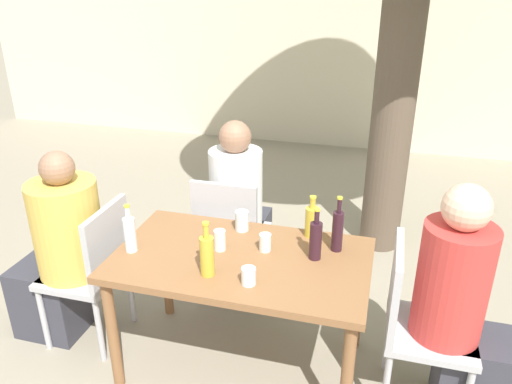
# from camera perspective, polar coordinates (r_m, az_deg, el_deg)

# --- Properties ---
(ground_plane) EXTENTS (30.00, 30.00, 0.00)m
(ground_plane) POSITION_cam_1_polar(r_m,az_deg,el_deg) (3.15, -1.54, -18.97)
(ground_plane) COLOR gray
(cafe_building_wall) EXTENTS (10.00, 0.08, 2.80)m
(cafe_building_wall) POSITION_cam_1_polar(r_m,az_deg,el_deg) (6.49, 9.67, 17.14)
(cafe_building_wall) COLOR beige
(cafe_building_wall) RESTS_ON ground_plane
(dining_table_front) EXTENTS (1.37, 0.80, 0.74)m
(dining_table_front) POSITION_cam_1_polar(r_m,az_deg,el_deg) (2.74, -1.69, -8.98)
(dining_table_front) COLOR brown
(dining_table_front) RESTS_ON ground_plane
(patio_chair_0) EXTENTS (0.44, 0.44, 0.92)m
(patio_chair_0) POSITION_cam_1_polar(r_m,az_deg,el_deg) (3.17, -17.93, -8.05)
(patio_chair_0) COLOR #B2B2B7
(patio_chair_0) RESTS_ON ground_plane
(patio_chair_1) EXTENTS (0.44, 0.44, 0.92)m
(patio_chair_1) POSITION_cam_1_polar(r_m,az_deg,el_deg) (2.74, 17.62, -13.57)
(patio_chair_1) COLOR #B2B2B7
(patio_chair_1) RESTS_ON ground_plane
(patio_chair_2) EXTENTS (0.44, 0.44, 0.92)m
(patio_chair_2) POSITION_cam_1_polar(r_m,az_deg,el_deg) (3.40, -2.99, -4.48)
(patio_chair_2) COLOR #B2B2B7
(patio_chair_2) RESTS_ON ground_plane
(person_seated_0) EXTENTS (0.60, 0.40, 1.24)m
(person_seated_0) POSITION_cam_1_polar(r_m,az_deg,el_deg) (3.27, -21.41, -6.72)
(person_seated_0) COLOR #383842
(person_seated_0) RESTS_ON ground_plane
(person_seated_1) EXTENTS (0.57, 0.34, 1.28)m
(person_seated_1) POSITION_cam_1_polar(r_m,az_deg,el_deg) (2.74, 22.68, -13.06)
(person_seated_1) COLOR #383842
(person_seated_1) RESTS_ON ground_plane
(person_seated_2) EXTENTS (0.36, 0.58, 1.26)m
(person_seated_2) POSITION_cam_1_polar(r_m,az_deg,el_deg) (3.57, -1.85, -2.17)
(person_seated_2) COLOR #383842
(person_seated_2) RESTS_ON ground_plane
(wine_bottle_0) EXTENTS (0.07, 0.07, 0.29)m
(wine_bottle_0) POSITION_cam_1_polar(r_m,az_deg,el_deg) (2.64, 6.83, -5.40)
(wine_bottle_0) COLOR #331923
(wine_bottle_0) RESTS_ON dining_table_front
(wine_bottle_1) EXTENTS (0.06, 0.06, 0.32)m
(wine_bottle_1) POSITION_cam_1_polar(r_m,az_deg,el_deg) (2.73, 9.31, -4.29)
(wine_bottle_1) COLOR #331923
(wine_bottle_1) RESTS_ON dining_table_front
(water_bottle_2) EXTENTS (0.07, 0.07, 0.28)m
(water_bottle_2) POSITION_cam_1_polar(r_m,az_deg,el_deg) (2.78, -14.22, -4.60)
(water_bottle_2) COLOR silver
(water_bottle_2) RESTS_ON dining_table_front
(oil_cruet_3) EXTENTS (0.08, 0.08, 0.25)m
(oil_cruet_3) POSITION_cam_1_polar(r_m,az_deg,el_deg) (2.86, 6.40, -3.30)
(oil_cruet_3) COLOR gold
(oil_cruet_3) RESTS_ON dining_table_front
(oil_cruet_4) EXTENTS (0.07, 0.07, 0.30)m
(oil_cruet_4) POSITION_cam_1_polar(r_m,az_deg,el_deg) (2.50, -5.62, -7.15)
(oil_cruet_4) COLOR gold
(oil_cruet_4) RESTS_ON dining_table_front
(drinking_glass_0) EXTENTS (0.08, 0.08, 0.12)m
(drinking_glass_0) POSITION_cam_1_polar(r_m,az_deg,el_deg) (2.93, -1.63, -3.31)
(drinking_glass_0) COLOR silver
(drinking_glass_0) RESTS_ON dining_table_front
(drinking_glass_1) EXTENTS (0.07, 0.07, 0.12)m
(drinking_glass_1) POSITION_cam_1_polar(r_m,az_deg,el_deg) (2.74, -4.16, -5.51)
(drinking_glass_1) COLOR silver
(drinking_glass_1) RESTS_ON dining_table_front
(drinking_glass_2) EXTENTS (0.07, 0.07, 0.10)m
(drinking_glass_2) POSITION_cam_1_polar(r_m,az_deg,el_deg) (2.73, 1.05, -5.78)
(drinking_glass_2) COLOR silver
(drinking_glass_2) RESTS_ON dining_table_front
(drinking_glass_3) EXTENTS (0.07, 0.07, 0.09)m
(drinking_glass_3) POSITION_cam_1_polar(r_m,az_deg,el_deg) (2.46, -0.86, -9.58)
(drinking_glass_3) COLOR white
(drinking_glass_3) RESTS_ON dining_table_front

